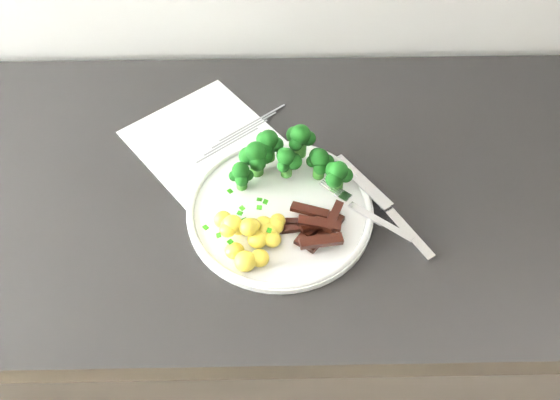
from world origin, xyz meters
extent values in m
cube|color=black|center=(0.05, 1.69, 0.43)|extent=(2.30, 0.57, 0.86)
cube|color=white|center=(-0.12, 1.75, 0.86)|extent=(0.33, 0.34, 0.00)
cube|color=slate|center=(-0.06, 1.82, 0.86)|extent=(0.11, 0.08, 0.00)
cube|color=slate|center=(-0.08, 1.80, 0.86)|extent=(0.10, 0.08, 0.00)
cube|color=slate|center=(-0.09, 1.78, 0.86)|extent=(0.10, 0.08, 0.00)
cube|color=slate|center=(-0.10, 1.77, 0.86)|extent=(0.09, 0.08, 0.00)
cylinder|color=white|center=(-0.02, 1.64, 0.87)|extent=(0.27, 0.27, 0.01)
torus|color=white|center=(-0.02, 1.64, 0.87)|extent=(0.26, 0.26, 0.01)
cylinder|color=#27621A|center=(-0.01, 1.69, 0.89)|extent=(0.02, 0.02, 0.02)
sphere|color=black|center=(0.00, 1.69, 0.91)|extent=(0.02, 0.02, 0.02)
sphere|color=black|center=(-0.02, 1.70, 0.91)|extent=(0.02, 0.02, 0.02)
sphere|color=black|center=(-0.02, 1.68, 0.91)|extent=(0.02, 0.02, 0.02)
sphere|color=black|center=(-0.01, 1.69, 0.92)|extent=(0.03, 0.03, 0.03)
cylinder|color=#27621A|center=(0.03, 1.70, 0.88)|extent=(0.02, 0.02, 0.02)
sphere|color=black|center=(0.05, 1.70, 0.90)|extent=(0.02, 0.02, 0.02)
sphere|color=black|center=(0.03, 1.71, 0.90)|extent=(0.02, 0.02, 0.02)
sphere|color=black|center=(0.02, 1.70, 0.90)|extent=(0.02, 0.02, 0.02)
sphere|color=black|center=(0.04, 1.69, 0.90)|extent=(0.02, 0.02, 0.02)
sphere|color=black|center=(0.03, 1.70, 0.91)|extent=(0.03, 0.03, 0.03)
cylinder|color=#27621A|center=(-0.06, 1.70, 0.88)|extent=(0.02, 0.02, 0.03)
sphere|color=black|center=(-0.04, 1.71, 0.91)|extent=(0.02, 0.02, 0.02)
sphere|color=black|center=(-0.06, 1.72, 0.91)|extent=(0.02, 0.02, 0.02)
sphere|color=black|center=(-0.07, 1.70, 0.91)|extent=(0.03, 0.03, 0.03)
sphere|color=black|center=(-0.05, 1.69, 0.91)|extent=(0.02, 0.02, 0.02)
sphere|color=black|center=(-0.06, 1.70, 0.92)|extent=(0.03, 0.03, 0.03)
cylinder|color=#27621A|center=(0.01, 1.73, 0.89)|extent=(0.02, 0.02, 0.03)
sphere|color=black|center=(0.02, 1.73, 0.91)|extent=(0.02, 0.02, 0.02)
sphere|color=black|center=(0.00, 1.74, 0.91)|extent=(0.03, 0.03, 0.03)
sphere|color=black|center=(0.00, 1.72, 0.91)|extent=(0.02, 0.02, 0.02)
sphere|color=black|center=(0.01, 1.73, 0.92)|extent=(0.03, 0.03, 0.03)
cylinder|color=#27621A|center=(-0.04, 1.72, 0.89)|extent=(0.02, 0.02, 0.02)
sphere|color=black|center=(-0.03, 1.72, 0.91)|extent=(0.02, 0.02, 0.02)
sphere|color=black|center=(-0.04, 1.73, 0.91)|extent=(0.02, 0.02, 0.02)
sphere|color=black|center=(-0.04, 1.71, 0.91)|extent=(0.02, 0.02, 0.02)
sphere|color=black|center=(-0.04, 1.72, 0.92)|extent=(0.03, 0.03, 0.03)
cylinder|color=#27621A|center=(0.06, 1.67, 0.88)|extent=(0.02, 0.02, 0.02)
sphere|color=black|center=(0.07, 1.67, 0.90)|extent=(0.02, 0.02, 0.02)
sphere|color=black|center=(0.05, 1.68, 0.90)|extent=(0.02, 0.02, 0.02)
sphere|color=black|center=(0.05, 1.66, 0.90)|extent=(0.02, 0.02, 0.02)
sphere|color=black|center=(0.06, 1.67, 0.91)|extent=(0.03, 0.03, 0.03)
cylinder|color=#27621A|center=(-0.08, 1.68, 0.88)|extent=(0.02, 0.02, 0.02)
sphere|color=black|center=(-0.07, 1.68, 0.90)|extent=(0.02, 0.02, 0.02)
sphere|color=black|center=(-0.07, 1.69, 0.90)|extent=(0.02, 0.02, 0.02)
sphere|color=black|center=(-0.09, 1.68, 0.90)|extent=(0.02, 0.02, 0.02)
sphere|color=black|center=(-0.08, 1.67, 0.90)|extent=(0.02, 0.02, 0.02)
sphere|color=black|center=(-0.08, 1.68, 0.91)|extent=(0.03, 0.03, 0.03)
ellipsoid|color=yellow|center=(-0.03, 1.60, 0.88)|extent=(0.03, 0.03, 0.02)
ellipsoid|color=yellow|center=(-0.03, 1.61, 0.88)|extent=(0.02, 0.02, 0.02)
ellipsoid|color=yellow|center=(-0.05, 1.55, 0.88)|extent=(0.03, 0.03, 0.02)
ellipsoid|color=yellow|center=(-0.05, 1.60, 0.88)|extent=(0.03, 0.02, 0.02)
ellipsoid|color=yellow|center=(-0.08, 1.56, 0.88)|extent=(0.03, 0.02, 0.02)
ellipsoid|color=yellow|center=(-0.09, 1.60, 0.88)|extent=(0.02, 0.02, 0.02)
ellipsoid|color=yellow|center=(-0.08, 1.60, 0.88)|extent=(0.03, 0.02, 0.02)
ellipsoid|color=yellow|center=(-0.05, 1.58, 0.88)|extent=(0.03, 0.03, 0.02)
ellipsoid|color=yellow|center=(-0.04, 1.59, 0.88)|extent=(0.03, 0.03, 0.02)
ellipsoid|color=yellow|center=(-0.09, 1.59, 0.90)|extent=(0.03, 0.03, 0.02)
ellipsoid|color=yellow|center=(-0.07, 1.59, 0.90)|extent=(0.03, 0.03, 0.02)
ellipsoid|color=yellow|center=(-0.07, 1.54, 0.88)|extent=(0.03, 0.03, 0.03)
ellipsoid|color=yellow|center=(-0.10, 1.61, 0.88)|extent=(0.03, 0.02, 0.02)
ellipsoid|color=yellow|center=(-0.06, 1.59, 0.90)|extent=(0.02, 0.02, 0.02)
ellipsoid|color=yellow|center=(-0.03, 1.58, 0.88)|extent=(0.02, 0.02, 0.02)
ellipsoid|color=yellow|center=(-0.09, 1.59, 0.90)|extent=(0.03, 0.03, 0.02)
ellipsoid|color=yellow|center=(-0.09, 1.58, 0.90)|extent=(0.02, 0.02, 0.02)
cube|color=#1C6A0A|center=(-0.05, 1.63, 0.90)|extent=(0.01, 0.01, 0.00)
cube|color=#1C6A0A|center=(-0.07, 1.61, 0.90)|extent=(0.01, 0.01, 0.00)
cube|color=#1C6A0A|center=(-0.07, 1.59, 0.90)|extent=(0.01, 0.01, 0.00)
cube|color=#1C6A0A|center=(-0.05, 1.61, 0.90)|extent=(0.01, 0.01, 0.00)
cube|color=#1C6A0A|center=(-0.09, 1.55, 0.91)|extent=(0.01, 0.01, 0.00)
cube|color=#1C6A0A|center=(-0.12, 1.58, 0.90)|extent=(0.01, 0.01, 0.00)
cube|color=#1C6A0A|center=(-0.09, 1.64, 0.91)|extent=(0.01, 0.01, 0.00)
cube|color=#1C6A0A|center=(-0.10, 1.57, 0.91)|extent=(0.01, 0.01, 0.00)
cube|color=#1C6A0A|center=(-0.04, 1.62, 0.90)|extent=(0.01, 0.01, 0.00)
cube|color=#1C6A0A|center=(-0.07, 1.60, 0.90)|extent=(0.01, 0.01, 0.00)
cube|color=#1C6A0A|center=(-0.09, 1.59, 0.90)|extent=(0.01, 0.01, 0.00)
cube|color=#1C6A0A|center=(-0.08, 1.60, 0.90)|extent=(0.01, 0.01, 0.00)
cube|color=#1C6A0A|center=(-0.08, 1.60, 0.90)|extent=(0.01, 0.01, 0.00)
cube|color=#1C6A0A|center=(-0.04, 1.58, 0.90)|extent=(0.01, 0.01, 0.00)
cube|color=black|center=(0.05, 1.60, 0.88)|extent=(0.04, 0.04, 0.01)
cube|color=black|center=(0.00, 1.60, 0.87)|extent=(0.06, 0.02, 0.01)
cube|color=black|center=(0.03, 1.58, 0.88)|extent=(0.04, 0.05, 0.01)
cube|color=black|center=(0.00, 1.61, 0.87)|extent=(0.06, 0.02, 0.01)
cube|color=black|center=(0.03, 1.60, 0.88)|extent=(0.04, 0.04, 0.01)
cube|color=black|center=(0.02, 1.60, 0.88)|extent=(0.05, 0.06, 0.01)
cube|color=black|center=(0.05, 1.61, 0.89)|extent=(0.03, 0.05, 0.01)
cube|color=black|center=(0.02, 1.62, 0.88)|extent=(0.06, 0.03, 0.01)
cube|color=black|center=(0.03, 1.60, 0.88)|extent=(0.05, 0.04, 0.01)
cube|color=black|center=(0.03, 1.57, 0.89)|extent=(0.06, 0.03, 0.01)
cube|color=black|center=(0.03, 1.60, 0.89)|extent=(0.06, 0.02, 0.01)
cube|color=silver|center=(0.11, 1.61, 0.88)|extent=(0.08, 0.08, 0.01)
cube|color=silver|center=(0.07, 1.65, 0.88)|extent=(0.03, 0.03, 0.00)
cylinder|color=silver|center=(0.05, 1.67, 0.88)|extent=(0.03, 0.03, 0.00)
cylinder|color=silver|center=(0.05, 1.67, 0.88)|extent=(0.03, 0.03, 0.00)
cylinder|color=silver|center=(0.05, 1.66, 0.88)|extent=(0.03, 0.03, 0.00)
cylinder|color=silver|center=(0.05, 1.66, 0.88)|extent=(0.03, 0.03, 0.00)
cube|color=silver|center=(0.10, 1.68, 0.88)|extent=(0.08, 0.11, 0.01)
cube|color=silver|center=(0.15, 1.59, 0.87)|extent=(0.07, 0.09, 0.02)
camera|label=1|loc=(-0.03, 1.10, 1.57)|focal=39.78mm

